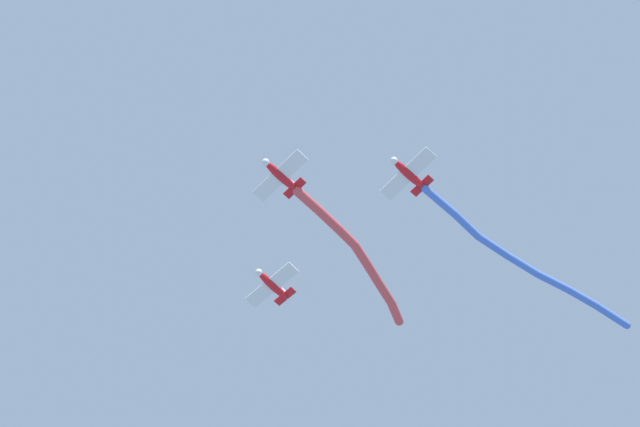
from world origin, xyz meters
TOP-DOWN VIEW (x-y plane):
  - airplane_lead at (-2.12, -1.95)m, footprint 5.67×4.47m
  - smoke_trail_lead at (2.30, 8.03)m, footprint 6.53×17.58m
  - airplane_left_wing at (8.83, 0.87)m, footprint 5.62×4.53m
  - smoke_trail_left_wing at (17.06, 11.65)m, footprint 15.70×18.15m
  - airplane_right_wing at (-6.07, 8.63)m, footprint 5.74×4.48m

SIDE VIEW (x-z plane):
  - smoke_trail_left_wing at x=17.06m, z-range 79.88..82.98m
  - airplane_lead at x=-2.12m, z-range 81.92..83.37m
  - airplane_left_wing at x=8.83m, z-range 81.92..83.37m
  - airplane_right_wing at x=-6.07m, z-range 82.22..83.67m
  - smoke_trail_lead at x=2.30m, z-range 81.99..84.77m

